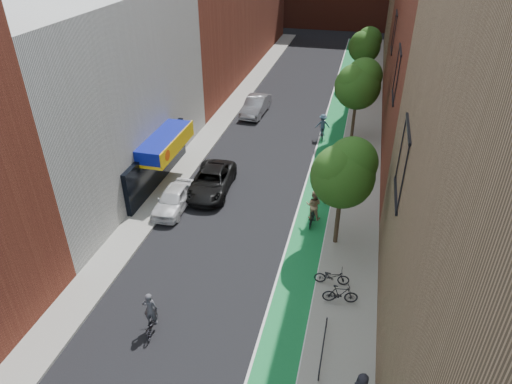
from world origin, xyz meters
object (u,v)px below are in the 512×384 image
Objects in this scene: parked_car_white at (174,199)px; parked_car_silver at (256,106)px; cyclist_lane_near at (313,210)px; cyclist_lane_far at (322,128)px; cyclist_lane_mid at (329,189)px; cyclist_lead at (151,318)px; parked_car_black at (211,181)px.

parked_car_silver is (1.20, 16.65, 0.09)m from parked_car_white.
cyclist_lane_near is (7.47, -16.19, 0.17)m from parked_car_silver.
cyclist_lane_far is at bearing 58.06° from parked_car_white.
cyclist_lead is at bearing 73.39° from cyclist_lane_mid.
cyclist_lane_near is (7.07, -2.13, 0.23)m from parked_car_black.
parked_car_white is 3.04m from parked_car_black.
parked_car_white is at bearing -91.27° from parked_car_silver.
parked_car_white is at bearing -125.57° from parked_car_black.
parked_car_white is 0.79× the size of parked_car_black.
cyclist_lane_near is 12.27m from cyclist_lane_far.
cyclist_lead is 11.50m from cyclist_lane_near.
parked_car_silver is at bearing -61.60° from cyclist_lane_near.
parked_car_silver reaches higher than parked_car_white.
cyclist_lane_mid is 9.28m from cyclist_lane_far.
cyclist_lane_far is (7.80, 12.69, 0.22)m from parked_car_white.
parked_car_white is 9.95m from cyclist_lane_mid.
cyclist_lane_far is at bearing 54.70° from parked_car_black.
cyclist_lane_far reaches higher than cyclist_lane_mid.
cyclist_lead reaches higher than parked_car_silver.
cyclist_lane_far is at bearing -28.08° from parked_car_silver.
cyclist_lane_mid is at bearing 20.47° from parked_car_white.
parked_car_black is at bearing -95.52° from cyclist_lead.
cyclist_lane_near is at bearing -131.90° from cyclist_lead.
parked_car_silver is at bearing 85.50° from parked_car_white.
cyclist_lane_near reaches higher than parked_car_black.
parked_car_white is 2.17× the size of cyclist_lane_mid.
cyclist_lead is 0.99× the size of cyclist_lane_far.
parked_car_black is at bearing -85.52° from parked_car_silver.
cyclist_lead is at bearing 66.37° from cyclist_lane_far.
cyclist_lane_near reaches higher than parked_car_white.
cyclist_lead is (2.84, -9.45, -0.02)m from parked_car_white.
cyclist_lead is 1.07× the size of cyclist_lane_mid.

